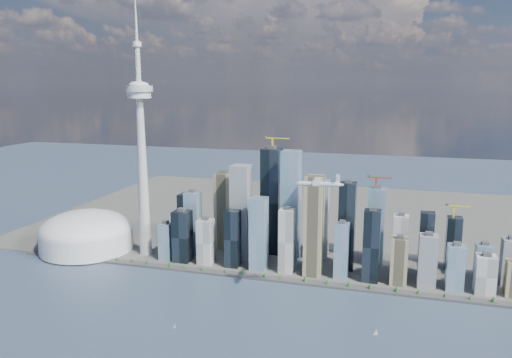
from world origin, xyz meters
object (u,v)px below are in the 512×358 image
(airplane, at_px, (319,183))
(dome_stadium, at_px, (86,233))
(sailboat_west, at_px, (175,326))
(sailboat_east, at_px, (376,332))
(needle_tower, at_px, (141,147))

(airplane, bearing_deg, dome_stadium, 157.30)
(dome_stadium, bearing_deg, sailboat_west, -38.76)
(sailboat_west, distance_m, sailboat_east, 302.35)
(needle_tower, height_order, sailboat_east, needle_tower)
(airplane, bearing_deg, sailboat_east, -31.75)
(dome_stadium, bearing_deg, sailboat_east, -18.25)
(needle_tower, bearing_deg, dome_stadium, -175.91)
(sailboat_east, bearing_deg, sailboat_west, -169.86)
(airplane, height_order, sailboat_east, airplane)
(airplane, distance_m, sailboat_east, 237.04)
(needle_tower, distance_m, sailboat_east, 591.07)
(dome_stadium, height_order, sailboat_east, dome_stadium)
(needle_tower, relative_size, airplane, 7.31)
(sailboat_west, bearing_deg, needle_tower, 139.68)
(needle_tower, height_order, sailboat_west, needle_tower)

